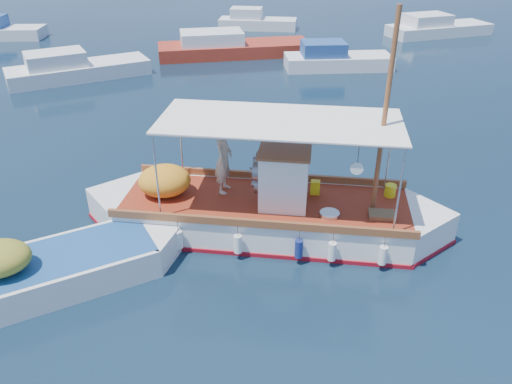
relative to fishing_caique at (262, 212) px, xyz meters
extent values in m
plane|color=black|center=(0.73, -0.22, -0.59)|extent=(160.00, 160.00, 0.00)
cube|color=white|center=(0.07, -0.02, -0.21)|extent=(8.57, 4.61, 1.20)
cube|color=white|center=(-3.89, 0.96, -0.21)|extent=(2.64, 2.64, 1.20)
cube|color=white|center=(4.03, -1.01, -0.21)|extent=(2.64, 2.64, 1.20)
cube|color=maroon|center=(0.07, -0.02, -0.57)|extent=(8.70, 4.72, 0.20)
cube|color=maroon|center=(0.07, -0.02, 0.37)|extent=(8.52, 4.39, 0.07)
cube|color=brown|center=(0.40, 1.31, 0.50)|extent=(8.05, 2.10, 0.22)
cube|color=brown|center=(-0.26, -1.35, 0.50)|extent=(8.05, 2.10, 0.22)
cube|color=white|center=(0.60, -0.15, 1.20)|extent=(1.61, 1.69, 1.63)
cube|color=brown|center=(0.60, -0.15, 2.05)|extent=(1.74, 1.82, 0.07)
cylinder|color=slate|center=(-0.17, -0.32, 1.53)|extent=(0.36, 0.59, 0.54)
cylinder|color=slate|center=(-0.01, 0.36, 1.53)|extent=(0.36, 0.59, 0.54)
cylinder|color=slate|center=(-0.09, 0.02, 0.93)|extent=(0.36, 0.59, 0.54)
cylinder|color=brown|center=(3.02, -0.76, 3.11)|extent=(0.16, 0.16, 5.44)
cylinder|color=brown|center=(2.18, -0.55, 2.67)|extent=(1.92, 0.56, 0.09)
cylinder|color=silver|center=(-2.28, 1.79, 1.61)|extent=(0.06, 0.06, 2.45)
cylinder|color=silver|center=(-2.86, -0.53, 1.61)|extent=(0.06, 0.06, 2.45)
cylinder|color=silver|center=(3.74, 0.30, 1.61)|extent=(0.06, 0.06, 2.45)
cylinder|color=silver|center=(3.16, -2.02, 1.61)|extent=(0.06, 0.06, 2.45)
cube|color=white|center=(0.44, -0.11, 2.86)|extent=(6.86, 4.08, 0.04)
ellipsoid|color=orange|center=(-2.78, 0.69, 0.85)|extent=(1.79, 1.62, 0.91)
cube|color=yellow|center=(1.59, 0.22, 0.61)|extent=(0.31, 0.26, 0.44)
cylinder|color=yellow|center=(3.74, -0.15, 0.57)|extent=(0.40, 0.40, 0.37)
cube|color=brown|center=(3.13, -1.23, 0.45)|extent=(0.80, 0.65, 0.13)
cylinder|color=#B2B2B2|center=(1.72, -1.05, 0.45)|extent=(0.66, 0.66, 0.13)
cylinder|color=white|center=(2.12, -1.71, 2.16)|extent=(0.32, 0.11, 0.33)
cylinder|color=white|center=(-2.41, -0.98, -0.10)|extent=(0.26, 0.26, 0.52)
cylinder|color=navy|center=(0.76, -1.76, -0.10)|extent=(0.26, 0.26, 0.52)
cylinder|color=white|center=(2.87, -2.29, -0.10)|extent=(0.26, 0.26, 0.52)
imported|color=beige|center=(-1.05, 0.71, 1.43)|extent=(0.71, 0.87, 2.06)
cube|color=white|center=(-5.66, -1.95, -0.30)|extent=(5.68, 3.88, 1.03)
cube|color=white|center=(-3.21, -0.98, -0.30)|extent=(1.92, 1.92, 1.03)
cube|color=navy|center=(-5.66, -1.95, 0.19)|extent=(5.59, 3.66, 0.06)
cube|color=silver|center=(-8.36, 16.44, -0.29)|extent=(7.98, 5.07, 1.00)
cube|color=silver|center=(-9.43, 16.02, 0.61)|extent=(3.59, 3.03, 0.80)
cube|color=#A02C1A|center=(0.71, 20.51, -0.29)|extent=(9.97, 3.51, 1.00)
cube|color=silver|center=(-0.75, 20.41, 0.61)|extent=(4.08, 2.66, 0.80)
cube|color=silver|center=(6.63, 16.72, -0.29)|extent=(6.36, 2.42, 1.00)
cube|color=#274985|center=(5.69, 16.76, 0.61)|extent=(2.58, 1.96, 0.80)
cube|color=silver|center=(16.57, 24.90, -0.29)|extent=(8.27, 4.21, 1.00)
cube|color=silver|center=(15.41, 24.65, 0.61)|extent=(3.55, 2.83, 0.80)
cube|color=silver|center=(-16.00, 27.44, -0.29)|extent=(6.08, 2.75, 1.00)
cube|color=silver|center=(3.17, 28.68, -0.29)|extent=(6.38, 3.33, 1.00)
cube|color=silver|center=(2.28, 28.88, 0.61)|extent=(2.76, 2.21, 0.80)
camera|label=1|loc=(-1.56, -12.28, 7.67)|focal=35.00mm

